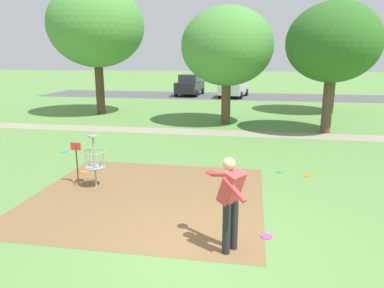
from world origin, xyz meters
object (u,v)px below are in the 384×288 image
at_px(tree_near_right, 333,43).
at_px(tree_mid_left, 227,47).
at_px(frisbee_near_basket, 64,152).
at_px(parked_car_center_left, 234,86).
at_px(tree_near_left, 336,36).
at_px(frisbee_scattered_b, 307,176).
at_px(frisbee_scattered_a, 85,172).
at_px(player_foreground_watching, 230,199).
at_px(parked_car_leftmost, 190,85).
at_px(disc_golf_basket, 92,159).
at_px(frisbee_mid_grass, 267,237).
at_px(tree_mid_center, 96,26).
at_px(frisbee_by_tee, 280,172).

relative_size(tree_near_right, tree_mid_left, 0.98).
distance_m(frisbee_near_basket, parked_car_center_left, 19.87).
bearing_deg(tree_near_left, frisbee_scattered_b, -103.29).
relative_size(frisbee_scattered_a, tree_mid_left, 0.04).
height_order(player_foreground_watching, frisbee_near_basket, player_foreground_watching).
xyz_separation_m(tree_mid_left, parked_car_center_left, (-0.31, 12.55, -2.91)).
distance_m(frisbee_scattered_a, tree_near_right, 11.54).
distance_m(frisbee_near_basket, parked_car_leftmost, 19.98).
bearing_deg(disc_golf_basket, frisbee_mid_grass, -24.64).
height_order(disc_golf_basket, tree_mid_left, tree_mid_left).
bearing_deg(frisbee_scattered_a, tree_mid_center, 111.12).
relative_size(tree_mid_left, parked_car_leftmost, 1.34).
xyz_separation_m(frisbee_near_basket, frisbee_scattered_a, (1.77, -2.02, 0.00)).
bearing_deg(tree_near_left, frisbee_near_basket, -134.79).
xyz_separation_m(tree_near_left, parked_car_center_left, (-6.28, 7.91, -3.61)).
xyz_separation_m(disc_golf_basket, tree_mid_left, (2.72, 9.74, 3.07)).
bearing_deg(tree_mid_left, tree_mid_center, 166.12).
bearing_deg(tree_near_right, frisbee_by_tee, -111.04).
xyz_separation_m(frisbee_scattered_b, tree_near_left, (2.96, 12.55, 4.52)).
distance_m(tree_mid_left, parked_car_leftmost, 14.21).
bearing_deg(frisbee_near_basket, frisbee_scattered_a, -48.84).
bearing_deg(parked_car_leftmost, parked_car_center_left, -10.32).
height_order(frisbee_scattered_a, tree_mid_center, tree_mid_center).
xyz_separation_m(tree_near_right, tree_mid_left, (-4.63, 1.51, -0.08)).
height_order(frisbee_scattered_a, tree_mid_left, tree_mid_left).
bearing_deg(tree_near_left, tree_mid_center, -168.47).
distance_m(player_foreground_watching, tree_mid_center, 17.15).
bearing_deg(frisbee_near_basket, parked_car_center_left, 75.54).
height_order(tree_mid_left, parked_car_center_left, tree_mid_left).
height_order(player_foreground_watching, frisbee_scattered_b, player_foreground_watching).
xyz_separation_m(tree_near_right, tree_mid_center, (-12.22, 3.38, 1.11)).
relative_size(frisbee_by_tee, frisbee_scattered_b, 1.04).
xyz_separation_m(disc_golf_basket, tree_near_right, (7.35, 8.24, 3.16)).
distance_m(frisbee_scattered_b, tree_near_right, 7.67).
distance_m(tree_mid_center, parked_car_leftmost, 12.56).
bearing_deg(disc_golf_basket, player_foreground_watching, -35.06).
xyz_separation_m(parked_car_leftmost, parked_car_center_left, (3.90, -0.71, 0.00)).
distance_m(frisbee_by_tee, tree_mid_left, 8.88).
xyz_separation_m(player_foreground_watching, frisbee_mid_grass, (0.68, 0.60, -0.98)).
distance_m(frisbee_by_tee, frisbee_scattered_b, 0.78).
xyz_separation_m(disc_golf_basket, player_foreground_watching, (3.77, -2.64, 0.23)).
xyz_separation_m(frisbee_scattered_b, tree_near_right, (1.63, 6.40, 3.90)).
bearing_deg(disc_golf_basket, frisbee_scattered_a, 126.97).
bearing_deg(tree_mid_left, frisbee_scattered_b, -69.24).
relative_size(tree_mid_left, parked_car_center_left, 1.30).
distance_m(frisbee_mid_grass, parked_car_center_left, 24.43).
bearing_deg(parked_car_center_left, parked_car_leftmost, 169.68).
height_order(frisbee_mid_grass, parked_car_leftmost, parked_car_leftmost).
xyz_separation_m(player_foreground_watching, tree_mid_left, (-1.05, 12.39, 2.84)).
relative_size(frisbee_scattered_b, tree_near_left, 0.03).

